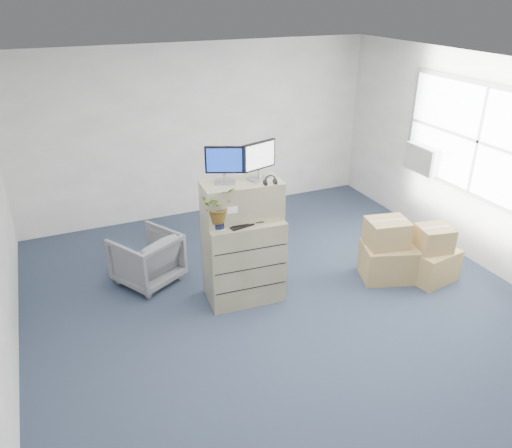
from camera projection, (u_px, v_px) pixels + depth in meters
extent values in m
plane|color=#263446|center=(295.00, 321.00, 5.88)|extent=(7.00, 7.00, 0.00)
cube|color=#BCB9B3|center=(199.00, 132.00, 8.17)|extent=(6.00, 0.02, 2.80)
cube|color=#BCB9B3|center=(509.00, 174.00, 6.35)|extent=(0.02, 7.00, 2.80)
cube|color=gray|center=(480.00, 141.00, 6.62)|extent=(0.06, 2.72, 1.52)
cube|color=white|center=(478.00, 142.00, 6.61)|extent=(0.01, 2.60, 1.40)
cube|color=beige|center=(423.00, 158.00, 7.55)|extent=(0.24, 0.60, 0.40)
cube|color=gray|center=(244.00, 259.00, 6.12)|extent=(0.96, 0.63, 1.07)
cube|color=gray|center=(242.00, 200.00, 5.83)|extent=(0.95, 0.53, 0.46)
cube|color=#99999E|center=(225.00, 182.00, 5.70)|extent=(0.28, 0.24, 0.02)
cylinder|color=#99999E|center=(225.00, 177.00, 5.67)|extent=(0.04, 0.04, 0.10)
cube|color=black|center=(224.00, 160.00, 5.58)|extent=(0.42, 0.20, 0.31)
cube|color=navy|center=(224.00, 160.00, 5.57)|extent=(0.37, 0.16, 0.27)
cube|color=#99999E|center=(259.00, 179.00, 5.80)|extent=(0.28, 0.24, 0.02)
cylinder|color=#99999E|center=(259.00, 174.00, 5.78)|extent=(0.04, 0.04, 0.11)
cube|color=black|center=(259.00, 156.00, 5.68)|extent=(0.45, 0.16, 0.33)
cube|color=silver|center=(260.00, 156.00, 5.67)|extent=(0.40, 0.13, 0.28)
torus|color=black|center=(270.00, 181.00, 5.65)|extent=(0.14, 0.03, 0.14)
cube|color=black|center=(245.00, 223.00, 5.79)|extent=(0.47, 0.26, 0.02)
ellipsoid|color=silver|center=(271.00, 220.00, 5.85)|extent=(0.09, 0.07, 0.03)
cylinder|color=gray|center=(251.00, 208.00, 5.90)|extent=(0.07, 0.07, 0.25)
cube|color=silver|center=(235.00, 218.00, 5.90)|extent=(0.07, 0.06, 0.02)
cube|color=black|center=(235.00, 213.00, 5.87)|extent=(0.07, 0.04, 0.12)
cube|color=black|center=(265.00, 210.00, 6.06)|extent=(0.21, 0.16, 0.06)
cube|color=#3B6FCB|center=(271.00, 205.00, 6.01)|extent=(0.29, 0.19, 0.10)
cylinder|color=#98AC8A|center=(218.00, 227.00, 5.69)|extent=(0.20, 0.20, 0.02)
cylinder|color=#111533|center=(218.00, 222.00, 5.66)|extent=(0.17, 0.17, 0.13)
imported|color=#1C631C|center=(218.00, 208.00, 5.58)|extent=(0.48, 0.51, 0.32)
imported|color=slate|center=(147.00, 256.00, 6.52)|extent=(0.97, 0.96, 0.75)
cube|color=olive|center=(388.00, 261.00, 6.67)|extent=(0.82, 0.72, 0.47)
cube|color=olive|center=(431.00, 264.00, 6.64)|extent=(0.67, 0.58, 0.44)
cube|color=olive|center=(387.00, 233.00, 6.51)|extent=(0.59, 0.51, 0.36)
cube|color=olive|center=(434.00, 238.00, 6.48)|extent=(0.48, 0.45, 0.33)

